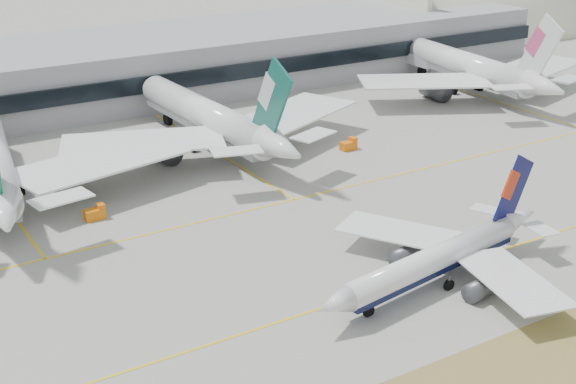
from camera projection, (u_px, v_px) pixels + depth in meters
ground at (332, 284)px, 116.51m from camera, size 3000.00×3000.00×0.00m
taxiing_airliner at (441, 258)px, 115.82m from camera, size 47.18×40.62×15.89m
widebody_cathay at (211, 119)px, 170.28m from camera, size 70.13×68.51×25.00m
widebody_china_air at (470, 68)px, 213.22m from camera, size 71.11×69.94×25.47m
terminal at (77, 74)px, 204.28m from camera, size 280.00×43.10×15.00m
hangar at (467, 31)px, 298.27m from camera, size 91.00×60.00×60.00m
gse_b at (95, 213)px, 137.82m from camera, size 3.55×2.00×2.60m
gse_c at (349, 145)px, 171.93m from camera, size 3.55×2.00×2.60m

